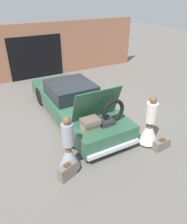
{
  "coord_description": "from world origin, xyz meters",
  "views": [
    {
      "loc": [
        -2.85,
        -6.62,
        4.21
      ],
      "look_at": [
        0.0,
        -1.44,
        0.89
      ],
      "focal_mm": 35.0,
      "sensor_mm": 36.0,
      "label": 1
    }
  ],
  "objects": [
    {
      "name": "suitcase_beside_right_person",
      "position": [
        1.46,
        -3.02,
        0.16
      ],
      "size": [
        0.56,
        0.24,
        0.34
      ],
      "color": "#75665B",
      "rests_on": "ground_plane"
    },
    {
      "name": "ground_plane",
      "position": [
        0.0,
        0.0,
        0.0
      ],
      "size": [
        40.0,
        40.0,
        0.0
      ],
      "primitive_type": "plane",
      "color": "slate"
    },
    {
      "name": "suitcase_beside_left_person",
      "position": [
        -1.47,
        -2.74,
        0.21
      ],
      "size": [
        0.54,
        0.34,
        0.44
      ],
      "color": "#75665B",
      "rests_on": "ground_plane"
    },
    {
      "name": "car",
      "position": [
        0.0,
        -0.0,
        0.56
      ],
      "size": [
        1.84,
        5.32,
        1.77
      ],
      "color": "#336047",
      "rests_on": "ground_plane"
    },
    {
      "name": "person_right",
      "position": [
        1.29,
        -2.59,
        0.57
      ],
      "size": [
        0.66,
        0.66,
        1.6
      ],
      "rotation": [
        0.0,
        0.0,
        1.63
      ],
      "color": "brown",
      "rests_on": "ground_plane"
    },
    {
      "name": "garage_wall_back",
      "position": [
        0.0,
        4.86,
        1.39
      ],
      "size": [
        12.0,
        0.14,
        2.8
      ],
      "color": "#9E664C",
      "rests_on": "ground_plane"
    },
    {
      "name": "person_left",
      "position": [
        -1.29,
        -2.46,
        0.58
      ],
      "size": [
        0.57,
        0.57,
        1.62
      ],
      "rotation": [
        0.0,
        0.0,
        -1.31
      ],
      "color": "brown",
      "rests_on": "ground_plane"
    }
  ]
}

